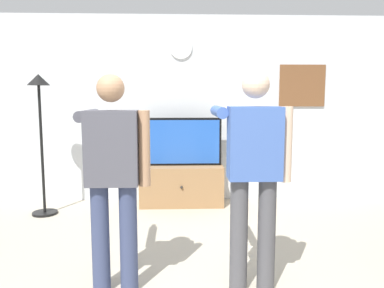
{
  "coord_description": "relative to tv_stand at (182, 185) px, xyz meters",
  "views": [
    {
      "loc": [
        -0.19,
        -2.67,
        1.53
      ],
      "look_at": [
        -0.04,
        1.2,
        1.05
      ],
      "focal_mm": 35.45,
      "sensor_mm": 36.0,
      "label": 1
    }
  ],
  "objects": [
    {
      "name": "back_wall",
      "position": [
        0.14,
        0.35,
        1.07
      ],
      "size": [
        6.4,
        0.1,
        2.7
      ],
      "primitive_type": "cube",
      "color": "silver",
      "rests_on": "ground_plane"
    },
    {
      "name": "tv_stand",
      "position": [
        0.0,
        0.0,
        0.0
      ],
      "size": [
        1.17,
        0.47,
        0.57
      ],
      "color": "#997047",
      "rests_on": "ground_plane"
    },
    {
      "name": "television",
      "position": [
        0.0,
        0.05,
        0.62
      ],
      "size": [
        1.13,
        0.07,
        0.68
      ],
      "color": "black",
      "rests_on": "tv_stand"
    },
    {
      "name": "wall_clock",
      "position": [
        0.0,
        0.29,
        1.95
      ],
      "size": [
        0.32,
        0.03,
        0.32
      ],
      "primitive_type": "cylinder",
      "rotation": [
        1.57,
        0.0,
        0.0
      ],
      "color": "white"
    },
    {
      "name": "framed_picture",
      "position": [
        1.78,
        0.3,
        1.41
      ],
      "size": [
        0.67,
        0.04,
        0.61
      ],
      "primitive_type": "cube",
      "color": "brown"
    },
    {
      "name": "floor_lamp",
      "position": [
        -1.8,
        -0.37,
        1.02
      ],
      "size": [
        0.32,
        0.32,
        1.82
      ],
      "color": "black",
      "rests_on": "ground_plane"
    },
    {
      "name": "person_standing_nearer_lamp",
      "position": [
        -0.55,
        -2.38,
        0.68
      ],
      "size": [
        0.58,
        0.78,
        1.7
      ],
      "color": "#384266",
      "rests_on": "ground_plane"
    },
    {
      "name": "person_standing_nearer_couch",
      "position": [
        0.54,
        -2.4,
        0.7
      ],
      "size": [
        0.58,
        0.78,
        1.73
      ],
      "color": "#4C4C51",
      "rests_on": "ground_plane"
    }
  ]
}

